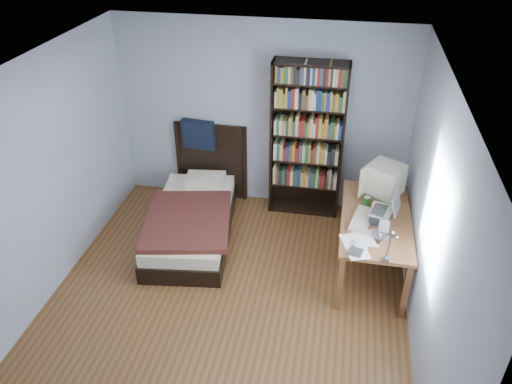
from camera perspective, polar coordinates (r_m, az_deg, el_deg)
room at (r=4.72m, az=-3.54°, el=-1.42°), size 4.20×4.24×2.50m
desk at (r=6.11m, az=13.16°, el=-3.15°), size 0.75×1.50×0.73m
crt_monitor at (r=5.83m, az=14.35°, el=1.40°), size 0.53×0.48×0.44m
laptop at (r=5.49m, az=14.27°, el=-2.43°), size 0.35×0.34×0.36m
desk_lamp at (r=4.40m, az=14.01°, el=-5.51°), size 0.24×0.53×0.63m
keyboard at (r=5.50m, az=12.02°, el=-3.08°), size 0.29×0.52×0.05m
speaker at (r=5.24m, az=14.36°, el=-4.33°), size 0.11×0.11×0.20m
soda_can at (r=5.71m, az=12.49°, el=-1.14°), size 0.07×0.07×0.13m
mouse at (r=5.78m, az=13.38°, el=-1.40°), size 0.07×0.12×0.04m
phone_silver at (r=5.34m, az=11.28°, el=-4.30°), size 0.07×0.12×0.02m
phone_grey at (r=5.15m, az=11.03°, el=-5.77°), size 0.05×0.08×0.02m
external_drive at (r=5.03m, az=11.32°, el=-6.79°), size 0.16×0.16×0.03m
bookshelf at (r=6.41m, az=5.86°, el=5.82°), size 0.93×0.30×2.06m
bed at (r=6.36m, az=-7.14°, el=-2.64°), size 1.22×2.07×1.16m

